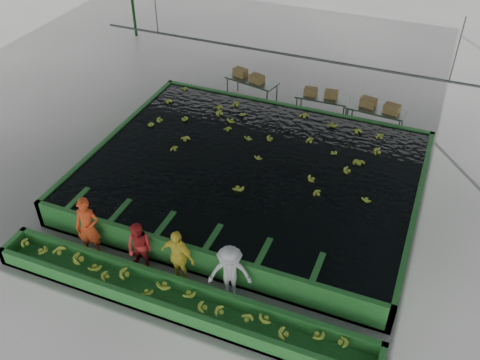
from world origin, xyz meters
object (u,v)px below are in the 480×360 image
at_px(worker_c, 178,257).
at_px(box_stack_right, 379,109).
at_px(worker_d, 230,273).
at_px(sorting_trough, 177,299).
at_px(flotation_tank, 252,176).
at_px(packing_table_right, 375,120).
at_px(worker_a, 88,227).
at_px(packing_table_mid, 322,107).
at_px(box_stack_mid, 321,96).
at_px(packing_table_left, 252,90).
at_px(box_stack_left, 249,79).
at_px(worker_b, 140,247).

bearing_deg(worker_c, box_stack_right, 77.66).
bearing_deg(worker_d, sorting_trough, -163.62).
xyz_separation_m(flotation_tank, packing_table_right, (2.90, 4.76, 0.02)).
bearing_deg(worker_a, packing_table_mid, 52.70).
height_order(worker_d, box_stack_mid, worker_d).
bearing_deg(packing_table_mid, flotation_tank, -99.98).
bearing_deg(box_stack_right, flotation_tank, -122.26).
xyz_separation_m(packing_table_left, box_stack_mid, (2.80, -0.21, 0.42)).
bearing_deg(box_stack_left, worker_b, -85.72).
bearing_deg(worker_a, packing_table_right, 42.29).
relative_size(sorting_trough, worker_d, 6.09).
bearing_deg(worker_b, worker_c, 2.83).
xyz_separation_m(sorting_trough, worker_d, (1.07, 0.80, 0.57)).
relative_size(packing_table_left, packing_table_mid, 1.05).
xyz_separation_m(worker_a, box_stack_right, (5.99, 9.05, 0.02)).
distance_m(packing_table_left, packing_table_right, 4.93).
height_order(worker_a, worker_c, worker_a).
bearing_deg(box_stack_left, box_stack_right, -4.86).
distance_m(flotation_tank, worker_a, 5.26).
distance_m(worker_b, worker_c, 1.10).
height_order(worker_a, packing_table_left, worker_a).
bearing_deg(worker_c, sorting_trough, -58.91).
relative_size(worker_c, box_stack_right, 1.19).
xyz_separation_m(worker_b, worker_c, (1.10, 0.00, 0.09)).
xyz_separation_m(worker_c, box_stack_left, (-1.81, 9.49, 0.10)).
relative_size(worker_b, packing_table_right, 0.73).
relative_size(sorting_trough, packing_table_right, 4.87).
xyz_separation_m(flotation_tank, box_stack_mid, (0.80, 4.98, 0.44)).
bearing_deg(box_stack_right, packing_table_left, 174.98).
distance_m(flotation_tank, packing_table_right, 5.58).
distance_m(flotation_tank, worker_b, 4.55).
height_order(worker_b, worker_d, worker_d).
distance_m(box_stack_mid, box_stack_right, 2.22).
distance_m(sorting_trough, packing_table_right, 10.28).
bearing_deg(flotation_tank, worker_a, -124.78).
height_order(packing_table_right, box_stack_mid, box_stack_mid).
bearing_deg(box_stack_left, packing_table_left, 0.89).
distance_m(flotation_tank, worker_c, 4.33).
relative_size(worker_c, worker_d, 1.02).
relative_size(packing_table_mid, box_stack_left, 1.45).
bearing_deg(packing_table_right, worker_d, -101.39).
xyz_separation_m(worker_d, box_stack_right, (1.93, 9.05, 0.11)).
bearing_deg(packing_table_left, box_stack_left, -179.11).
relative_size(worker_d, box_stack_right, 1.17).
bearing_deg(box_stack_mid, sorting_trough, -94.51).
distance_m(worker_c, box_stack_mid, 9.35).
bearing_deg(packing_table_mid, worker_c, -97.48).
distance_m(worker_c, packing_table_mid, 9.38).
height_order(flotation_tank, worker_c, worker_c).
distance_m(packing_table_left, box_stack_left, 0.49).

